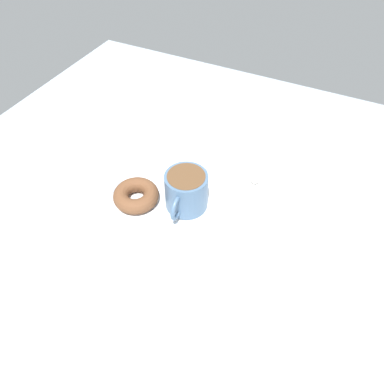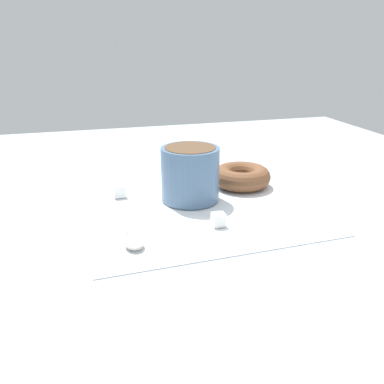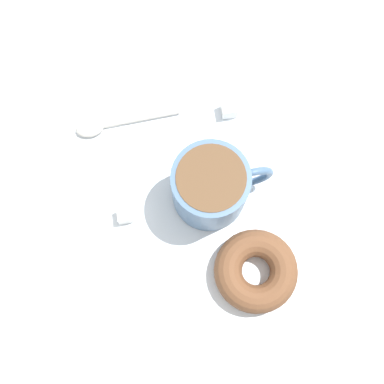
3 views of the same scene
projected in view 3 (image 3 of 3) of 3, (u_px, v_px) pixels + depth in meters
ground_plane at (212, 216)px, 68.10cm from camera, size 120.00×120.00×2.00cm
napkin at (192, 196)px, 67.54cm from camera, size 35.69×35.69×0.30cm
coffee_cup at (211, 187)px, 63.09cm from camera, size 12.47×9.15×8.60cm
donut at (256, 271)px, 63.48cm from camera, size 10.05×10.05×3.37cm
spoon at (105, 126)px, 69.21cm from camera, size 13.63×2.56×0.90cm
sugar_cube at (125, 215)px, 65.90cm from camera, size 1.75×1.75×1.75cm
sugar_cube_extra at (229, 109)px, 69.17cm from camera, size 1.90×1.90×1.90cm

